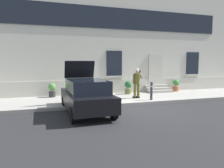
% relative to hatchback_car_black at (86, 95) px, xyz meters
% --- Properties ---
extents(ground_plane, '(80.00, 80.00, 0.00)m').
position_rel_hatchback_car_black_xyz_m(ground_plane, '(2.55, 0.01, -0.80)').
color(ground_plane, '#232326').
extents(sidewalk, '(24.00, 3.60, 0.15)m').
position_rel_hatchback_car_black_xyz_m(sidewalk, '(2.55, 2.81, -0.72)').
color(sidewalk, '#99968E').
rests_on(sidewalk, ground).
extents(curb_edge, '(24.00, 0.12, 0.15)m').
position_rel_hatchback_car_black_xyz_m(curb_edge, '(2.55, 0.95, -0.72)').
color(curb_edge, gray).
rests_on(curb_edge, ground).
extents(building_facade, '(24.00, 1.52, 7.50)m').
position_rel_hatchback_car_black_xyz_m(building_facade, '(2.56, 5.30, 2.93)').
color(building_facade, beige).
rests_on(building_facade, ground).
extents(entrance_stoop, '(1.85, 0.96, 0.48)m').
position_rel_hatchback_car_black_xyz_m(entrance_stoop, '(6.03, 4.24, -0.46)').
color(entrance_stoop, '#9E998E').
rests_on(entrance_stoop, sidewalk).
extents(hatchback_car_black, '(1.89, 4.11, 2.34)m').
position_rel_hatchback_car_black_xyz_m(hatchback_car_black, '(0.00, 0.00, 0.00)').
color(hatchback_car_black, black).
rests_on(hatchback_car_black, ground).
extents(bollard_near_person, '(0.15, 0.15, 1.04)m').
position_rel_hatchback_car_black_xyz_m(bollard_near_person, '(3.96, 1.36, -0.09)').
color(bollard_near_person, '#333338').
rests_on(bollard_near_person, sidewalk).
extents(person_on_phone, '(0.51, 0.47, 1.75)m').
position_rel_hatchback_car_black_xyz_m(person_on_phone, '(3.43, 2.17, 0.35)').
color(person_on_phone, '#514C1E').
rests_on(person_on_phone, sidewalk).
extents(planter_charcoal, '(0.44, 0.44, 0.86)m').
position_rel_hatchback_car_black_xyz_m(planter_charcoal, '(-1.30, 4.14, -0.19)').
color(planter_charcoal, '#2D2D30').
rests_on(planter_charcoal, sidewalk).
extents(planter_cream, '(0.44, 0.44, 0.86)m').
position_rel_hatchback_car_black_xyz_m(planter_cream, '(1.15, 3.84, -0.19)').
color(planter_cream, beige).
rests_on(planter_cream, sidewalk).
extents(planter_olive, '(0.44, 0.44, 0.86)m').
position_rel_hatchback_car_black_xyz_m(planter_olive, '(3.60, 3.94, -0.19)').
color(planter_olive, '#606B38').
rests_on(planter_olive, sidewalk).
extents(planter_terracotta, '(0.44, 0.44, 0.86)m').
position_rel_hatchback_car_black_xyz_m(planter_terracotta, '(7.48, 4.13, -0.19)').
color(planter_terracotta, '#B25B38').
rests_on(planter_terracotta, sidewalk).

